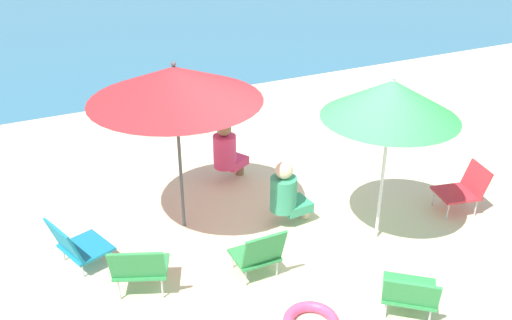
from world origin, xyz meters
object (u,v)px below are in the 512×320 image
object	(u,v)px
person_b	(287,194)
person_a	(227,152)
umbrella_red	(175,84)
beach_chair_d	(410,292)
beach_chair_b	(139,267)
umbrella_green	(391,99)
beach_chair_c	(464,188)
beach_chair_a	(259,253)
beach_chair_e	(76,244)

from	to	relation	value
person_b	person_a	bearing A→B (deg)	95.52
umbrella_red	beach_chair_d	bearing A→B (deg)	-59.59
person_a	person_b	bearing A→B (deg)	-108.36
umbrella_red	beach_chair_b	distance (m)	2.04
umbrella_green	person_b	size ratio (longest dim) A/B	2.34
beach_chair_c	person_b	distance (m)	2.35
umbrella_green	beach_chair_a	distance (m)	2.20
person_a	beach_chair_e	bearing A→B (deg)	176.56
umbrella_green	beach_chair_c	world-z (taller)	umbrella_green
beach_chair_a	beach_chair_e	distance (m)	2.06
umbrella_green	person_b	xyz separation A→B (m)	(-0.85, 0.74, -1.36)
umbrella_green	umbrella_red	size ratio (longest dim) A/B	0.97
umbrella_red	person_a	distance (m)	1.88
person_a	beach_chair_d	bearing A→B (deg)	-109.48
beach_chair_c	beach_chair_e	world-z (taller)	beach_chair_c
beach_chair_a	person_b	xyz separation A→B (m)	(0.78, 0.83, 0.10)
beach_chair_a	umbrella_green	bearing A→B (deg)	-87.52
beach_chair_a	beach_chair_d	xyz separation A→B (m)	(1.08, -1.19, -0.04)
beach_chair_a	beach_chair_c	xyz separation A→B (m)	(3.02, 0.12, 0.00)
beach_chair_a	umbrella_red	bearing A→B (deg)	16.15
umbrella_green	beach_chair_d	xyz separation A→B (m)	(-0.55, -1.27, -1.50)
beach_chair_b	person_a	size ratio (longest dim) A/B	0.75
umbrella_green	person_b	world-z (taller)	umbrella_green
umbrella_red	beach_chair_e	distance (m)	2.11
person_a	person_b	xyz separation A→B (m)	(0.24, -1.32, -0.05)
umbrella_green	beach_chair_e	size ratio (longest dim) A/B	2.98
umbrella_red	person_a	bearing A→B (deg)	40.68
person_a	beach_chair_a	bearing A→B (deg)	-132.82
beach_chair_b	person_a	world-z (taller)	person_a
person_b	beach_chair_d	bearing A→B (deg)	-86.34
umbrella_green	beach_chair_b	bearing A→B (deg)	176.08
umbrella_red	beach_chair_e	xyz separation A→B (m)	(-1.35, -0.27, -1.59)
beach_chair_a	person_b	size ratio (longest dim) A/B	0.75
person_b	beach_chair_e	bearing A→B (deg)	169.74
beach_chair_a	beach_chair_e	bearing A→B (deg)	57.95
umbrella_red	person_b	world-z (taller)	umbrella_red
beach_chair_a	beach_chair_c	size ratio (longest dim) A/B	0.99
umbrella_green	umbrella_red	xyz separation A→B (m)	(-2.04, 1.26, 0.09)
beach_chair_b	beach_chair_d	bearing A→B (deg)	-99.81
umbrella_green	beach_chair_c	distance (m)	2.01
beach_chair_b	beach_chair_e	bearing A→B (deg)	55.42
beach_chair_e	person_a	world-z (taller)	person_a
beach_chair_c	umbrella_red	bearing A→B (deg)	-7.26
beach_chair_a	beach_chair_d	bearing A→B (deg)	-138.12
umbrella_green	beach_chair_e	xyz separation A→B (m)	(-3.39, 0.99, -1.50)
person_a	umbrella_red	bearing A→B (deg)	-167.94
umbrella_green	person_a	xyz separation A→B (m)	(-1.09, 2.07, -1.31)
umbrella_red	person_a	xyz separation A→B (m)	(0.95, 0.81, -1.40)
beach_chair_a	beach_chair_c	world-z (taller)	beach_chair_a
umbrella_green	umbrella_red	bearing A→B (deg)	148.34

